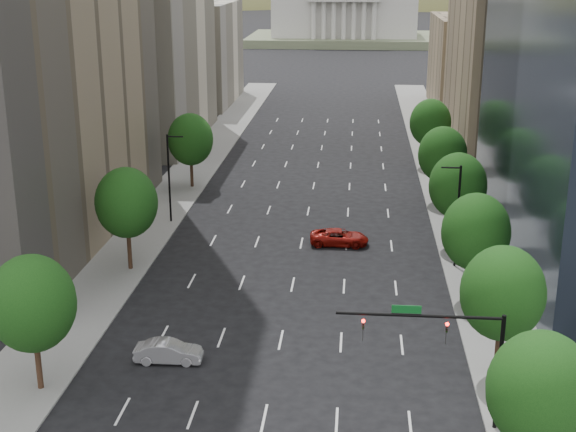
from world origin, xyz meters
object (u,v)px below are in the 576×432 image
(capitol, at_px, (345,16))
(car_silver, at_px, (169,352))
(traffic_signal, at_px, (455,344))
(car_red_far, at_px, (339,237))

(capitol, distance_m, car_silver, 213.75)
(capitol, relative_size, car_silver, 13.56)
(traffic_signal, distance_m, car_silver, 19.13)
(capitol, bearing_deg, car_red_far, -88.94)
(traffic_signal, bearing_deg, capitol, 92.74)
(capitol, height_order, car_silver, capitol)
(traffic_signal, height_order, car_silver, traffic_signal)
(car_silver, height_order, car_red_far, car_red_far)
(capitol, distance_m, car_red_far, 190.07)
(car_red_far, bearing_deg, capitol, 1.53)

